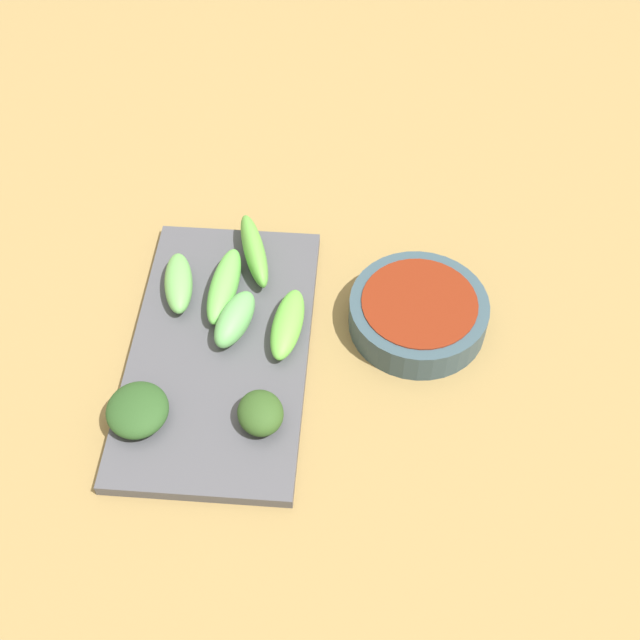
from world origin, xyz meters
The scene contains 10 objects.
tabletop centered at (0.00, 0.00, 0.01)m, with size 2.10×2.10×0.02m, color olive.
sauce_bowl centered at (-0.11, -0.03, 0.04)m, with size 0.13×0.13×0.03m.
serving_plate centered at (0.08, 0.02, 0.03)m, with size 0.17×0.31×0.01m, color #48484F.
broccoli_stalk_0 centered at (0.06, -0.09, 0.05)m, with size 0.02×0.10×0.03m, color #60AC40.
broccoli_stalk_1 centered at (0.07, 0.00, 0.05)m, with size 0.03×0.07×0.03m, color #62AA5B.
broccoli_stalk_2 centered at (0.02, 0.00, 0.04)m, with size 0.03×0.08×0.02m, color #64B541.
broccoli_leafy_3 centered at (0.03, 0.10, 0.05)m, with size 0.04×0.05×0.03m, color #2F4F1F.
broccoli_stalk_4 centered at (0.08, -0.04, 0.05)m, with size 0.03×0.10×0.03m, color #63B54B.
broccoli_leafy_5 centered at (0.14, 0.10, 0.04)m, with size 0.06×0.06×0.02m, color #284B20.
broccoli_stalk_6 centered at (0.13, -0.04, 0.04)m, with size 0.03×0.08×0.02m, color #65A854.
Camera 1 is at (-0.05, 0.48, 0.67)m, focal length 47.24 mm.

